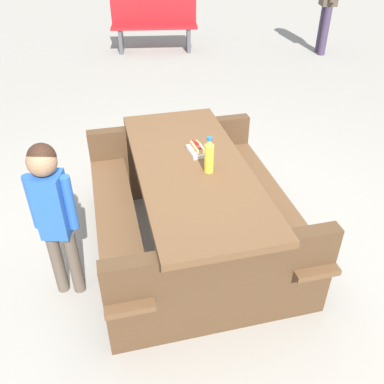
% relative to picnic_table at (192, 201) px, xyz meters
% --- Properties ---
extents(ground_plane, '(30.00, 30.00, 0.00)m').
position_rel_picnic_table_xyz_m(ground_plane, '(0.00, 0.00, -0.44)').
color(ground_plane, gray).
rests_on(ground_plane, ground).
extents(picnic_table, '(2.02, 1.69, 0.75)m').
position_rel_picnic_table_xyz_m(picnic_table, '(0.00, 0.00, 0.00)').
color(picnic_table, brown).
rests_on(picnic_table, ground).
extents(soda_bottle, '(0.06, 0.06, 0.26)m').
position_rel_picnic_table_xyz_m(soda_bottle, '(-0.08, -0.11, 0.43)').
color(soda_bottle, yellow).
rests_on(soda_bottle, picnic_table).
extents(hotdog_tray, '(0.20, 0.15, 0.08)m').
position_rel_picnic_table_xyz_m(hotdog_tray, '(0.17, -0.05, 0.34)').
color(hotdog_tray, white).
rests_on(hotdog_tray, picnic_table).
extents(child_in_coat, '(0.19, 0.28, 1.15)m').
position_rel_picnic_table_xyz_m(child_in_coat, '(-0.39, 0.88, 0.29)').
color(child_in_coat, brown).
rests_on(child_in_coat, ground).
extents(park_bench_near, '(0.41, 1.50, 0.85)m').
position_rel_picnic_table_xyz_m(park_bench_near, '(5.30, 0.32, 0.00)').
color(park_bench_near, maroon).
rests_on(park_bench_near, ground).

